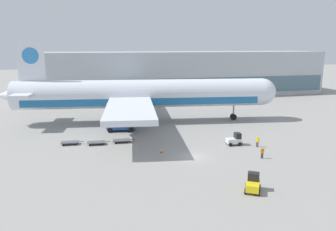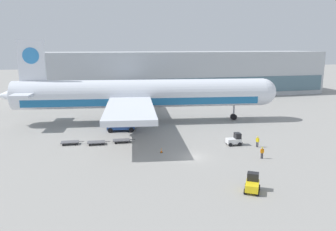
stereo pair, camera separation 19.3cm
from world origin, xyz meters
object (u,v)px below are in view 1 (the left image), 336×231
Objects in this scene: scissor_lift_loader at (121,120)px; baggage_dolly_second at (96,142)px; baggage_dolly_third at (122,140)px; ground_crew_near at (258,141)px; ground_crew_far at (262,152)px; baggage_tug_mid at (235,140)px; baggage_tug_foreground at (253,184)px; baggage_dolly_lead at (70,142)px; airplane_main at (139,95)px; traffic_cone_near at (162,150)px.

scissor_lift_loader reaches higher than baggage_dolly_second.
ground_crew_near reaches higher than baggage_dolly_third.
baggage_dolly_second is 26.16m from ground_crew_far.
baggage_dolly_second is at bearing -174.91° from baggage_dolly_third.
ground_crew_near is (24.92, -7.70, 0.66)m from baggage_dolly_second.
baggage_dolly_third is at bearing 165.31° from baggage_tug_mid.
baggage_tug_foreground is at bearing 60.09° from ground_crew_far.
ground_crew_near is at bearing -13.71° from baggage_dolly_lead.
airplane_main reaches higher than baggage_dolly_third.
baggage_dolly_second is at bearing 168.96° from baggage_tug_mid.
scissor_lift_loader is 7.63× the size of traffic_cone_near.
ground_crew_near reaches higher than baggage_dolly_lead.
ground_crew_near reaches higher than traffic_cone_near.
baggage_dolly_lead is 15.67m from traffic_cone_near.
scissor_lift_loader is (-4.54, -6.15, -3.84)m from airplane_main.
baggage_dolly_second is (-16.19, 22.23, -0.49)m from baggage_tug_foreground.
traffic_cone_near is at bearing -32.28° from baggage_dolly_second.
scissor_lift_loader is at bearing -44.37° from ground_crew_far.
ground_crew_near is 1.05× the size of ground_crew_far.
airplane_main is at bearing 72.48° from baggage_dolly_third.
baggage_dolly_second is 2.21× the size of ground_crew_far.
ground_crew_near is 2.43× the size of traffic_cone_near.
baggage_dolly_second is 26.09m from ground_crew_near.
traffic_cone_near is (13.60, -7.78, -0.03)m from baggage_dolly_lead.
ground_crew_far is at bearing -2.98° from baggage_tug_foreground.
baggage_tug_foreground is 17.45m from baggage_tug_mid.
scissor_lift_loader is 15.62m from traffic_cone_near.
ground_crew_near is (8.72, 14.54, 0.17)m from baggage_tug_foreground.
baggage_tug_mid is at bearing -77.22° from ground_crew_far.
ground_crew_far is (18.70, -12.89, 0.60)m from baggage_dolly_third.
baggage_tug_foreground is at bearing -66.46° from traffic_cone_near.
traffic_cone_near is (5.28, -6.83, -0.03)m from baggage_dolly_third.
baggage_tug_mid is 1.43× the size of ground_crew_near.
airplane_main is 32.60× the size of ground_crew_near.
scissor_lift_loader is 1.98× the size of baggage_tug_foreground.
baggage_dolly_third is 8.64m from traffic_cone_near.
baggage_dolly_lead is 2.21× the size of ground_crew_far.
baggage_tug_foreground is 11.58m from ground_crew_far.
scissor_lift_loader is 8.24m from baggage_dolly_third.
ground_crew_near is at bearing -107.30° from ground_crew_far.
airplane_main is 16.11m from baggage_dolly_third.
traffic_cone_near is (-0.05, -21.02, -5.48)m from airplane_main.
scissor_lift_loader reaches higher than baggage_dolly_lead.
scissor_lift_loader is 11.66m from baggage_dolly_lead.
baggage_dolly_second is at bearing 144.63° from traffic_cone_near.
baggage_dolly_third is 2.11× the size of ground_crew_near.
traffic_cone_near is (-12.47, -0.95, -0.52)m from baggage_tug_mid.
ground_crew_near is (15.44, -22.03, -4.79)m from airplane_main.
baggage_dolly_lead is at bearing -127.86° from airplane_main.
baggage_dolly_lead is at bearing -22.04° from ground_crew_far.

